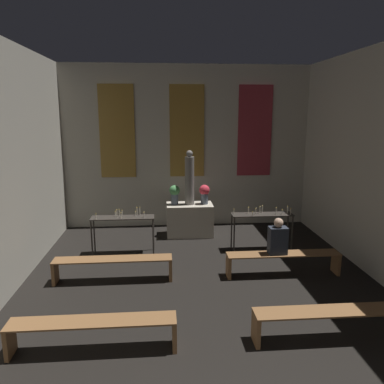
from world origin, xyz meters
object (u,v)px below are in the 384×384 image
altar (190,220)px  pew_back_right (283,259)px  statue (190,179)px  flower_vase_left (175,193)px  pew_second_left (93,328)px  candle_rack_left (123,222)px  pew_second_right (332,318)px  flower_vase_right (204,193)px  candle_rack_right (262,219)px  person_seated (278,238)px  pew_back_left (113,264)px

altar → pew_back_right: size_ratio=0.53×
statue → flower_vase_left: bearing=180.0°
flower_vase_left → pew_second_left: bearing=-104.8°
candle_rack_left → pew_second_right: (3.33, -3.70, -0.41)m
altar → candle_rack_left: candle_rack_left is taller
altar → flower_vase_right: (0.39, 0.00, 0.73)m
candle_rack_right → person_seated: (-0.08, -1.48, 0.03)m
statue → pew_second_right: statue is taller
flower_vase_right → candle_rack_right: bearing=-44.1°
altar → statue: bearing=0.0°
pew_second_right → flower_vase_left: bearing=113.1°
pew_second_right → person_seated: person_seated is taller
flower_vase_right → pew_back_right: (1.30, -2.69, -0.81)m
statue → pew_second_left: bearing=-109.1°
pew_back_left → person_seated: person_seated is taller
pew_second_right → person_seated: 2.27m
altar → pew_second_right: size_ratio=0.53×
flower_vase_right → pew_back_left: flower_vase_right is taller
pew_back_left → flower_vase_left: bearing=64.2°
altar → candle_rack_right: candle_rack_right is taller
candle_rack_left → person_seated: 3.53m
flower_vase_right → pew_back_left: (-2.09, -2.69, -0.81)m
altar → candle_rack_left: size_ratio=0.84×
flower_vase_left → person_seated: (1.96, -2.69, -0.37)m
pew_back_left → pew_back_right: 3.39m
flower_vase_right → pew_back_right: bearing=-64.2°
flower_vase_left → pew_back_left: bearing=-115.8°
candle_rack_left → pew_back_left: bearing=-92.3°
flower_vase_left → altar: bearing=0.0°
candle_rack_right → pew_back_right: size_ratio=0.63×
flower_vase_right → statue: bearing=180.0°
flower_vase_left → pew_back_left: (-1.30, -2.69, -0.81)m
altar → pew_second_left: altar is taller
flower_vase_right → pew_second_right: (1.30, -4.91, -0.81)m
pew_second_right → pew_back_left: bearing=146.8°
statue → person_seated: 3.20m
flower_vase_left → pew_second_right: size_ratio=0.23×
altar → candle_rack_right: 2.07m
altar → pew_second_right: (1.70, -4.91, -0.08)m
statue → pew_back_left: 3.39m
candle_rack_left → pew_second_right: 5.00m
pew_second_right → pew_back_left: size_ratio=1.00×
altar → flower_vase_left: size_ratio=2.35×
candle_rack_right → pew_back_right: candle_rack_right is taller
candle_rack_left → pew_back_left: candle_rack_left is taller
altar → flower_vase_right: 0.83m
pew_back_right → candle_rack_left: bearing=156.0°
candle_rack_left → pew_second_right: size_ratio=0.63×
statue → flower_vase_right: bearing=0.0°
person_seated → statue: bearing=120.2°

